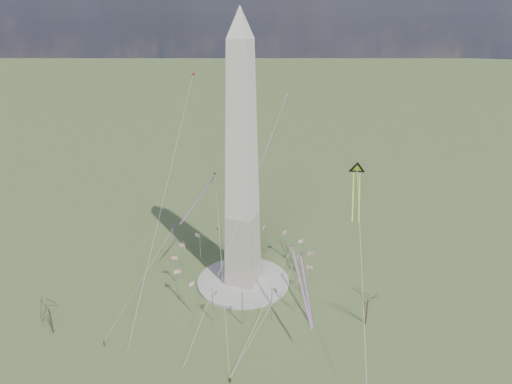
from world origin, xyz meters
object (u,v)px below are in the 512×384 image
at_px(tree_near, 368,299).
at_px(person_west, 104,343).
at_px(washington_monument, 242,166).
at_px(kite_delta_black, 357,172).

xyz_separation_m(tree_near, person_west, (-75.54, -41.51, -9.27)).
relative_size(tree_near, person_west, 7.90).
relative_size(washington_monument, kite_delta_black, 5.15).
xyz_separation_m(washington_monument, kite_delta_black, (38.30, 13.26, -1.61)).
xyz_separation_m(person_west, kite_delta_black, (65.13, 63.00, 45.44)).
relative_size(tree_near, kite_delta_black, 0.73).
bearing_deg(person_west, kite_delta_black, -117.24).
xyz_separation_m(tree_near, kite_delta_black, (-10.41, 21.50, 36.17)).
height_order(washington_monument, tree_near, washington_monument).
bearing_deg(kite_delta_black, person_west, 32.54).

